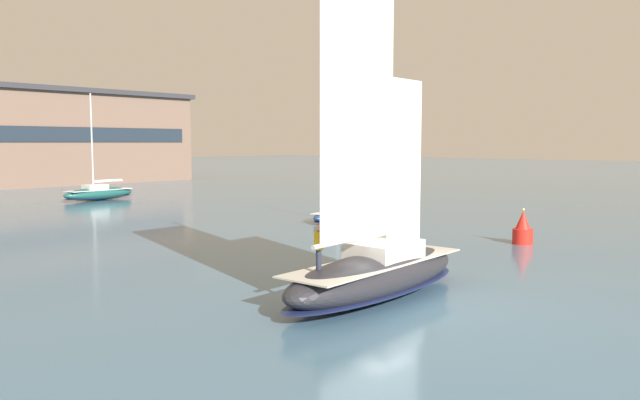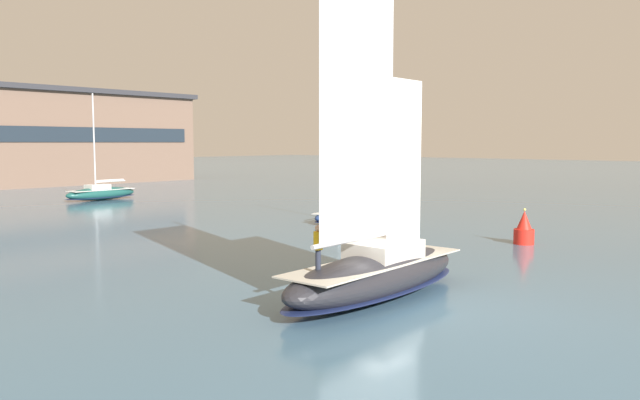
{
  "view_description": "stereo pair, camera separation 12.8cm",
  "coord_description": "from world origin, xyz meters",
  "px_view_note": "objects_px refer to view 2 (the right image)",
  "views": [
    {
      "loc": [
        -19.64,
        -14.45,
        6.13
      ],
      "look_at": [
        0.0,
        3.0,
        3.7
      ],
      "focal_mm": 35.0,
      "sensor_mm": 36.0,
      "label": 1
    },
    {
      "loc": [
        -19.56,
        -14.55,
        6.13
      ],
      "look_at": [
        0.0,
        3.0,
        3.7
      ],
      "focal_mm": 35.0,
      "sensor_mm": 36.0,
      "label": 2
    }
  ],
  "objects_px": {
    "channel_buoy": "(524,230)",
    "sailboat_moored_near_marina": "(101,193)",
    "sailboat_main": "(377,269)",
    "sailboat_moored_mid_channel": "(336,214)"
  },
  "relations": [
    {
      "from": "sailboat_moored_near_marina",
      "to": "channel_buoy",
      "type": "relative_size",
      "value": 5.16
    },
    {
      "from": "sailboat_moored_mid_channel",
      "to": "channel_buoy",
      "type": "bearing_deg",
      "value": -92.43
    },
    {
      "from": "sailboat_main",
      "to": "channel_buoy",
      "type": "bearing_deg",
      "value": 4.08
    },
    {
      "from": "sailboat_main",
      "to": "channel_buoy",
      "type": "distance_m",
      "value": 16.46
    },
    {
      "from": "sailboat_moored_mid_channel",
      "to": "sailboat_moored_near_marina",
      "type": "bearing_deg",
      "value": 95.62
    },
    {
      "from": "sailboat_moored_mid_channel",
      "to": "channel_buoy",
      "type": "relative_size",
      "value": 3.67
    },
    {
      "from": "sailboat_moored_mid_channel",
      "to": "sailboat_main",
      "type": "bearing_deg",
      "value": -135.75
    },
    {
      "from": "channel_buoy",
      "to": "sailboat_moored_near_marina",
      "type": "bearing_deg",
      "value": 92.92
    },
    {
      "from": "sailboat_main",
      "to": "channel_buoy",
      "type": "relative_size",
      "value": 6.74
    },
    {
      "from": "sailboat_main",
      "to": "sailboat_moored_near_marina",
      "type": "height_order",
      "value": "sailboat_main"
    }
  ]
}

